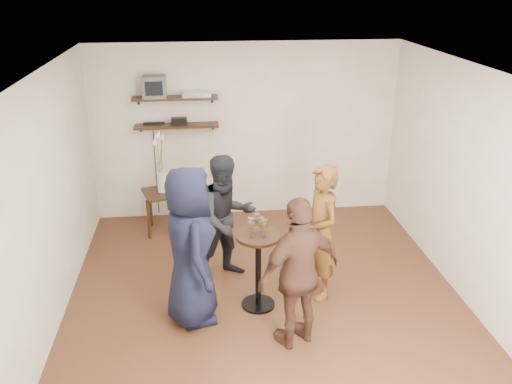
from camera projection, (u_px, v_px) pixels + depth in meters
room at (267, 195)px, 5.72m from camera, size 4.58×5.08×2.68m
shelf_upper at (175, 98)px, 7.60m from camera, size 1.20×0.25×0.04m
shelf_lower at (177, 126)px, 7.75m from camera, size 1.20×0.25×0.04m
crt_monitor at (155, 87)px, 7.51m from camera, size 0.32×0.30×0.30m
dvd_deck at (196, 94)px, 7.61m from camera, size 0.40×0.24×0.06m
radio at (179, 121)px, 7.73m from camera, size 0.22×0.10×0.10m
power_strip at (154, 123)px, 7.75m from camera, size 0.30×0.05×0.03m
side_table at (163, 198)px, 7.68m from camera, size 0.65×0.65×0.62m
vase_lilies at (161, 172)px, 7.53m from camera, size 0.19×0.19×0.92m
drinks_table at (258, 261)px, 5.90m from camera, size 0.49×0.49×0.89m
wine_glass_fl at (251, 224)px, 5.70m from camera, size 0.07×0.07×0.22m
wine_glass_fr at (264, 225)px, 5.70m from camera, size 0.06×0.06×0.19m
wine_glass_bl at (257, 220)px, 5.79m from camera, size 0.07×0.07×0.21m
wine_glass_br at (261, 223)px, 5.76m from camera, size 0.06×0.06×0.19m
person_plaid at (321, 232)px, 6.06m from camera, size 0.50×0.65×1.58m
person_dark at (227, 218)px, 6.42m from camera, size 0.93×0.85×1.56m
person_navy at (190, 247)px, 5.57m from camera, size 0.72×0.94×1.73m
person_brown at (299, 273)px, 5.23m from camera, size 1.00×0.75×1.58m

